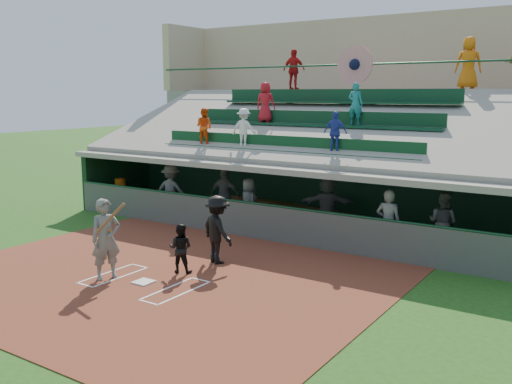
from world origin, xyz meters
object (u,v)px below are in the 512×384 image
Objects in this scene: white_table at (123,198)px; water_cooler at (120,184)px; home_plate at (144,282)px; batter_at_plate at (106,239)px; catcher at (180,248)px.

white_table is 2.06× the size of water_cooler.
home_plate is 1.39m from batter_at_plate.
water_cooler is (-0.05, -0.08, 0.58)m from white_table.
batter_at_plate is at bearing -164.77° from home_plate.
batter_at_plate reaches higher than home_plate.
catcher reaches higher than water_cooler.
batter_at_plate is 8.84m from white_table.
water_cooler reaches higher than home_plate.
catcher is 8.83m from white_table.
water_cooler is at bearing -144.12° from white_table.
batter_at_plate reaches higher than water_cooler.
home_plate is at bearing -40.15° from water_cooler.
water_cooler is (-7.13, 6.01, 0.95)m from home_plate.
white_table is 0.58m from water_cooler.
white_table is at bearing 139.30° from home_plate.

